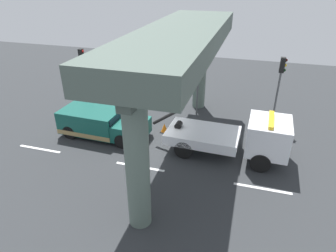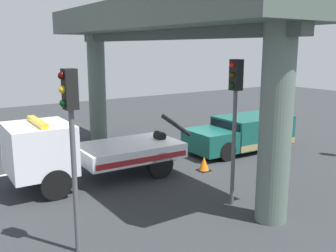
% 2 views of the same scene
% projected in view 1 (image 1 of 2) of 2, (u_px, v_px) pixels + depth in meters
% --- Properties ---
extents(ground_plane, '(60.00, 40.00, 0.10)m').
position_uv_depth(ground_plane, '(155.00, 144.00, 17.15)').
color(ground_plane, '#2D3033').
extents(lane_stripe_west, '(2.60, 0.16, 0.01)m').
position_uv_depth(lane_stripe_west, '(40.00, 149.00, 16.54)').
color(lane_stripe_west, silver).
rests_on(lane_stripe_west, ground).
extents(lane_stripe_mid, '(2.60, 0.16, 0.01)m').
position_uv_depth(lane_stripe_mid, '(140.00, 167.00, 15.04)').
color(lane_stripe_mid, silver).
rests_on(lane_stripe_mid, ground).
extents(lane_stripe_east, '(2.60, 0.16, 0.01)m').
position_uv_depth(lane_stripe_east, '(262.00, 188.00, 13.54)').
color(lane_stripe_east, silver).
rests_on(lane_stripe_east, ground).
extents(tow_truck_white, '(7.29, 2.59, 2.46)m').
position_uv_depth(tow_truck_white, '(239.00, 136.00, 15.38)').
color(tow_truck_white, white).
rests_on(tow_truck_white, ground).
extents(towed_van_green, '(5.26, 2.36, 1.58)m').
position_uv_depth(towed_van_green, '(101.00, 123.00, 17.63)').
color(towed_van_green, '#145147').
rests_on(towed_van_green, ground).
extents(overpass_structure, '(3.60, 13.74, 6.47)m').
position_uv_depth(overpass_structure, '(180.00, 49.00, 14.23)').
color(overpass_structure, '#596B60').
rests_on(overpass_structure, ground).
extents(traffic_light_near, '(0.39, 0.32, 3.95)m').
position_uv_depth(traffic_light_near, '(83.00, 64.00, 21.30)').
color(traffic_light_near, '#515456').
rests_on(traffic_light_near, ground).
extents(traffic_light_far, '(0.39, 0.32, 4.46)m').
position_uv_depth(traffic_light_far, '(199.00, 69.00, 19.01)').
color(traffic_light_far, '#515456').
rests_on(traffic_light_far, ground).
extents(traffic_light_mid, '(0.39, 0.32, 4.35)m').
position_uv_depth(traffic_light_mid, '(281.00, 77.00, 17.79)').
color(traffic_light_mid, '#515456').
rests_on(traffic_light_mid, ground).
extents(traffic_cone_orange, '(0.47, 0.47, 0.57)m').
position_uv_depth(traffic_cone_orange, '(164.00, 128.00, 18.16)').
color(traffic_cone_orange, orange).
rests_on(traffic_cone_orange, ground).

